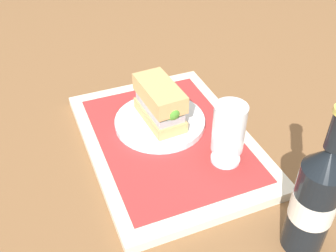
{
  "coord_description": "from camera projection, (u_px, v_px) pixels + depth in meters",
  "views": [
    {
      "loc": [
        0.58,
        -0.23,
        0.54
      ],
      "look_at": [
        0.0,
        0.0,
        0.05
      ],
      "focal_mm": 42.7,
      "sensor_mm": 36.0,
      "label": 1
    }
  ],
  "objects": [
    {
      "name": "ground_plane",
      "position": [
        168.0,
        145.0,
        0.83
      ],
      "size": [
        3.0,
        3.0,
        0.0
      ],
      "primitive_type": "plane",
      "color": "brown"
    },
    {
      "name": "tray",
      "position": [
        168.0,
        141.0,
        0.82
      ],
      "size": [
        0.44,
        0.32,
        0.02
      ],
      "primitive_type": "cube",
      "color": "beige",
      "rests_on": "ground_plane"
    },
    {
      "name": "placemat",
      "position": [
        168.0,
        137.0,
        0.81
      ],
      "size": [
        0.38,
        0.27,
        0.0
      ],
      "primitive_type": "cube",
      "color": "#9E2D2D",
      "rests_on": "tray"
    },
    {
      "name": "plate",
      "position": [
        161.0,
        122.0,
        0.84
      ],
      "size": [
        0.19,
        0.19,
        0.01
      ],
      "primitive_type": "cylinder",
      "color": "white",
      "rests_on": "placemat"
    },
    {
      "name": "sandwich",
      "position": [
        161.0,
        103.0,
        0.81
      ],
      "size": [
        0.14,
        0.07,
        0.08
      ],
      "rotation": [
        0.0,
        0.0,
        0.07
      ],
      "color": "tan",
      "rests_on": "plate"
    },
    {
      "name": "beer_glass",
      "position": [
        228.0,
        132.0,
        0.72
      ],
      "size": [
        0.06,
        0.06,
        0.12
      ],
      "color": "silver",
      "rests_on": "placemat"
    },
    {
      "name": "beer_bottle",
      "position": [
        315.0,
        199.0,
        0.58
      ],
      "size": [
        0.07,
        0.07,
        0.27
      ],
      "color": "black",
      "rests_on": "ground_plane"
    }
  ]
}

